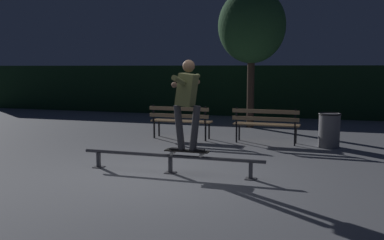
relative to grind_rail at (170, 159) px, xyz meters
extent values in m
plane|color=slate|center=(0.00, -0.20, -0.25)|extent=(90.00, 90.00, 0.00)
cube|color=black|center=(0.00, 9.38, 0.70)|extent=(24.00, 1.20, 1.91)
cylinder|color=#47474C|center=(0.00, 0.00, 0.05)|extent=(3.34, 0.06, 0.06)
cube|color=#47474C|center=(-1.42, 0.00, -0.12)|extent=(0.06, 0.06, 0.27)
cube|color=#47474C|center=(-1.42, 0.00, -0.25)|extent=(0.18, 0.18, 0.01)
cube|color=#47474C|center=(0.00, 0.00, -0.12)|extent=(0.06, 0.06, 0.27)
cube|color=#47474C|center=(0.00, 0.00, -0.25)|extent=(0.18, 0.18, 0.01)
cube|color=#47474C|center=(1.42, 0.00, -0.12)|extent=(0.06, 0.06, 0.27)
cube|color=#47474C|center=(1.42, 0.00, -0.25)|extent=(0.18, 0.18, 0.01)
cube|color=black|center=(0.31, 0.00, 0.16)|extent=(0.78, 0.20, 0.02)
cube|color=black|center=(0.31, 0.00, 0.17)|extent=(0.77, 0.19, 0.00)
cube|color=#9E9EA3|center=(0.57, 0.00, 0.14)|extent=(0.05, 0.17, 0.02)
cube|color=#9E9EA3|center=(0.04, 0.00, 0.14)|extent=(0.05, 0.17, 0.02)
cylinder|color=beige|center=(0.57, -0.08, 0.11)|extent=(0.05, 0.03, 0.05)
cylinder|color=beige|center=(0.57, 0.08, 0.11)|extent=(0.05, 0.03, 0.05)
cylinder|color=beige|center=(0.04, -0.08, 0.11)|extent=(0.05, 0.03, 0.05)
cylinder|color=beige|center=(0.04, 0.08, 0.11)|extent=(0.05, 0.03, 0.05)
cube|color=black|center=(0.49, 0.00, 0.19)|extent=(0.26, 0.10, 0.03)
cube|color=black|center=(0.13, 0.00, 0.19)|extent=(0.26, 0.10, 0.03)
cylinder|color=#333338|center=(0.45, 0.00, 0.56)|extent=(0.21, 0.12, 0.79)
cylinder|color=#333338|center=(0.17, 0.00, 0.56)|extent=(0.21, 0.12, 0.79)
cube|color=brown|center=(0.31, 0.00, 1.22)|extent=(0.33, 0.36, 0.57)
cylinder|color=brown|center=(0.31, -0.38, 1.38)|extent=(0.09, 0.60, 0.21)
cylinder|color=brown|center=(0.31, 0.38, 1.38)|extent=(0.09, 0.60, 0.21)
sphere|color=brown|center=(0.31, -0.66, 1.33)|extent=(0.09, 0.09, 0.09)
sphere|color=brown|center=(0.31, 0.66, 1.33)|extent=(0.09, 0.09, 0.09)
sphere|color=brown|center=(0.34, 0.00, 1.62)|extent=(0.21, 0.21, 0.21)
cube|color=black|center=(-0.23, 3.59, -0.03)|extent=(0.04, 0.04, 0.44)
cube|color=black|center=(-0.24, 3.27, -0.03)|extent=(0.04, 0.04, 0.44)
cube|color=black|center=(-0.24, 3.23, 0.41)|extent=(0.04, 0.04, 0.44)
cube|color=black|center=(-1.64, 3.63, -0.03)|extent=(0.04, 0.04, 0.44)
cube|color=black|center=(-1.65, 3.31, -0.03)|extent=(0.04, 0.04, 0.44)
cube|color=black|center=(-1.65, 3.27, 0.41)|extent=(0.04, 0.04, 0.44)
cube|color=#937551|center=(-0.93, 3.59, 0.21)|extent=(1.60, 0.14, 0.04)
cube|color=#937551|center=(-0.94, 3.45, 0.21)|extent=(1.60, 0.14, 0.04)
cube|color=#937551|center=(-0.94, 3.31, 0.21)|extent=(1.60, 0.14, 0.04)
cube|color=#937551|center=(-0.95, 3.24, 0.37)|extent=(1.60, 0.09, 0.09)
cube|color=#937551|center=(-0.95, 3.24, 0.55)|extent=(1.60, 0.09, 0.09)
cube|color=black|center=(1.96, 3.59, -0.03)|extent=(0.04, 0.04, 0.44)
cube|color=black|center=(1.95, 3.27, -0.03)|extent=(0.04, 0.04, 0.44)
cube|color=black|center=(1.95, 3.23, 0.41)|extent=(0.04, 0.04, 0.44)
cube|color=black|center=(0.55, 3.63, -0.03)|extent=(0.04, 0.04, 0.44)
cube|color=black|center=(0.54, 3.31, -0.03)|extent=(0.04, 0.04, 0.44)
cube|color=black|center=(0.54, 3.27, 0.41)|extent=(0.04, 0.04, 0.44)
cube|color=#937551|center=(1.25, 3.59, 0.21)|extent=(1.60, 0.14, 0.04)
cube|color=#937551|center=(1.25, 3.45, 0.21)|extent=(1.60, 0.14, 0.04)
cube|color=#937551|center=(1.25, 3.31, 0.21)|extent=(1.60, 0.14, 0.04)
cube|color=#937551|center=(1.24, 3.24, 0.37)|extent=(1.60, 0.09, 0.09)
cube|color=#937551|center=(1.24, 3.24, 0.55)|extent=(1.60, 0.09, 0.09)
cylinder|color=#3D2D23|center=(0.44, 6.05, 0.86)|extent=(0.22, 0.22, 2.22)
ellipsoid|color=#234C28|center=(0.44, 6.05, 2.84)|extent=(2.04, 2.04, 2.24)
cylinder|color=slate|center=(2.72, 3.32, 0.14)|extent=(0.48, 0.48, 0.78)
torus|color=black|center=(2.72, 3.32, 0.53)|extent=(0.52, 0.52, 0.04)
camera|label=1|loc=(2.46, -6.78, 1.60)|focal=39.12mm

